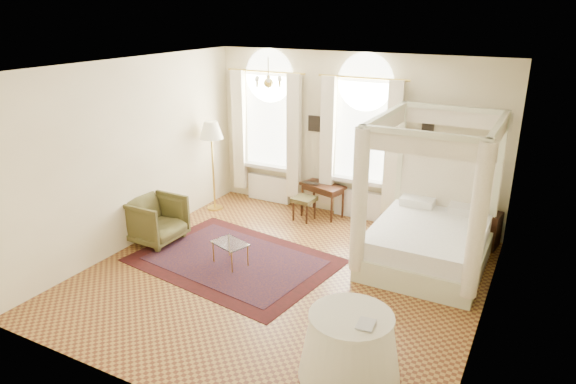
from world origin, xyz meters
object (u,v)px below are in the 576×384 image
side_table (350,346)px  nightstand (486,229)px  floor_lamp (211,135)px  stool (304,201)px  coffee_table (230,245)px  canopy_bed (428,234)px  armchair (155,220)px  writing_desk (323,189)px

side_table → nightstand: bearing=78.5°
floor_lamp → side_table: (4.51, -3.64, -1.22)m
stool → coffee_table: stool is taller
canopy_bed → coffee_table: size_ratio=3.65×
armchair → coffee_table: 1.74m
stool → armchair: bearing=-132.2°
canopy_bed → floor_lamp: bearing=174.3°
armchair → side_table: 4.85m
coffee_table → side_table: (2.77, -1.66, 0.04)m
nightstand → stool: bearing=-173.2°
writing_desk → side_table: 4.97m
coffee_table → floor_lamp: floor_lamp is taller
side_table → armchair: bearing=158.2°
writing_desk → nightstand: bearing=0.0°
coffee_table → floor_lamp: 2.92m
canopy_bed → nightstand: size_ratio=3.84×
armchair → side_table: size_ratio=0.78×
floor_lamp → stool: bearing=9.7°
armchair → floor_lamp: size_ratio=0.49×
nightstand → coffee_table: bearing=-143.3°
stool → writing_desk: bearing=61.9°
writing_desk → canopy_bed: bearing=-26.4°
stool → floor_lamp: (-1.97, -0.34, 1.22)m
canopy_bed → writing_desk: (-2.45, 1.21, 0.00)m
writing_desk → side_table: side_table is taller
canopy_bed → nightstand: (0.76, 1.21, -0.24)m
canopy_bed → stool: (-2.67, 0.80, -0.17)m
armchair → coffee_table: size_ratio=1.36×
coffee_table → writing_desk: bearing=80.5°
side_table → canopy_bed: bearing=87.6°
coffee_table → canopy_bed: bearing=27.6°
nightstand → writing_desk: writing_desk is taller
canopy_bed → stool: bearing=163.3°
armchair → coffee_table: armchair is taller
nightstand → armchair: 5.99m
nightstand → stool: (-3.43, -0.41, 0.08)m
stool → armchair: size_ratio=0.52×
canopy_bed → nightstand: bearing=57.9°
nightstand → floor_lamp: size_ratio=0.34×
canopy_bed → side_table: 3.18m
nightstand → side_table: 4.48m
armchair → stool: bearing=-41.6°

